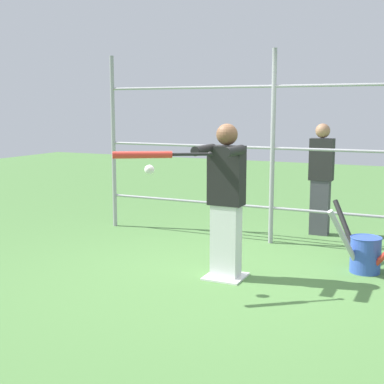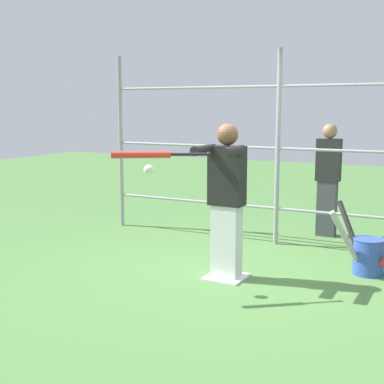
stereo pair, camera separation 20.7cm
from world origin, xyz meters
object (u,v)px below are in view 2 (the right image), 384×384
(bat_bucket, at_px, (368,254))
(baseball_bat_swinging, at_px, (149,155))
(batter, at_px, (226,196))
(softball_in_flight, at_px, (149,170))
(bystander_behind_fence, at_px, (328,178))

(bat_bucket, bearing_deg, baseball_bat_swinging, 42.13)
(batter, height_order, softball_in_flight, batter)
(batter, bearing_deg, softball_in_flight, 48.55)
(batter, distance_m, baseball_bat_swinging, 0.99)
(batter, relative_size, bystander_behind_fence, 1.04)
(softball_in_flight, xyz_separation_m, bystander_behind_fence, (-1.02, -2.98, -0.37))
(baseball_bat_swinging, xyz_separation_m, softball_in_flight, (0.10, -0.14, -0.16))
(baseball_bat_swinging, height_order, bystander_behind_fence, bystander_behind_fence)
(bystander_behind_fence, bearing_deg, baseball_bat_swinging, 73.45)
(bystander_behind_fence, bearing_deg, bat_bucket, 117.80)
(baseball_bat_swinging, xyz_separation_m, bat_bucket, (-1.74, -1.57, -1.11))
(batter, distance_m, bystander_behind_fence, 2.42)
(batter, xyz_separation_m, bat_bucket, (-1.29, -0.82, -0.64))
(bystander_behind_fence, bearing_deg, softball_in_flight, 71.08)
(bat_bucket, height_order, bystander_behind_fence, bystander_behind_fence)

